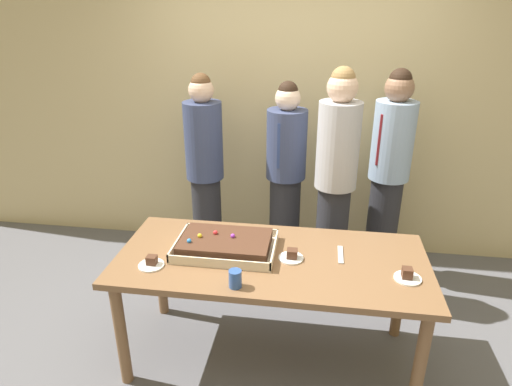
{
  "coord_description": "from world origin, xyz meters",
  "views": [
    {
      "loc": [
        0.24,
        -2.26,
        2.15
      ],
      "look_at": [
        -0.12,
        0.15,
        1.11
      ],
      "focal_mm": 30.76,
      "sensor_mm": 36.0,
      "label": 1
    }
  ],
  "objects_px": {
    "plated_slice_near_left": "(292,256)",
    "plated_slice_near_right": "(407,276)",
    "person_striped_tie_right": "(286,178)",
    "person_green_shirt_behind": "(205,171)",
    "drink_cup_nearest": "(235,279)",
    "person_far_right_suit": "(335,182)",
    "plated_slice_far_left": "(151,263)",
    "party_table": "(271,270)",
    "sheet_cake": "(226,244)",
    "person_serving_front": "(389,173)",
    "cake_server_utensil": "(341,255)"
  },
  "relations": [
    {
      "from": "plated_slice_near_right",
      "to": "cake_server_utensil",
      "type": "distance_m",
      "value": 0.41
    },
    {
      "from": "party_table",
      "to": "person_green_shirt_behind",
      "type": "height_order",
      "value": "person_green_shirt_behind"
    },
    {
      "from": "plated_slice_near_left",
      "to": "person_striped_tie_right",
      "type": "relative_size",
      "value": 0.09
    },
    {
      "from": "party_table",
      "to": "sheet_cake",
      "type": "height_order",
      "value": "sheet_cake"
    },
    {
      "from": "plated_slice_far_left",
      "to": "person_striped_tie_right",
      "type": "distance_m",
      "value": 1.44
    },
    {
      "from": "sheet_cake",
      "to": "plated_slice_near_left",
      "type": "bearing_deg",
      "value": -5.56
    },
    {
      "from": "plated_slice_near_left",
      "to": "person_green_shirt_behind",
      "type": "relative_size",
      "value": 0.09
    },
    {
      "from": "party_table",
      "to": "plated_slice_near_right",
      "type": "height_order",
      "value": "plated_slice_near_right"
    },
    {
      "from": "drink_cup_nearest",
      "to": "person_striped_tie_right",
      "type": "height_order",
      "value": "person_striped_tie_right"
    },
    {
      "from": "plated_slice_near_right",
      "to": "party_table",
      "type": "bearing_deg",
      "value": 171.34
    },
    {
      "from": "plated_slice_near_left",
      "to": "plated_slice_near_right",
      "type": "xyz_separation_m",
      "value": [
        0.65,
        -0.12,
        0.0
      ]
    },
    {
      "from": "person_striped_tie_right",
      "to": "plated_slice_near_left",
      "type": "bearing_deg",
      "value": 21.87
    },
    {
      "from": "party_table",
      "to": "plated_slice_near_right",
      "type": "bearing_deg",
      "value": -8.66
    },
    {
      "from": "person_serving_front",
      "to": "person_green_shirt_behind",
      "type": "distance_m",
      "value": 1.5
    },
    {
      "from": "drink_cup_nearest",
      "to": "sheet_cake",
      "type": "bearing_deg",
      "value": 109.77
    },
    {
      "from": "plated_slice_near_left",
      "to": "plated_slice_near_right",
      "type": "relative_size",
      "value": 1.0
    },
    {
      "from": "plated_slice_near_right",
      "to": "plated_slice_far_left",
      "type": "height_order",
      "value": "plated_slice_near_right"
    },
    {
      "from": "plated_slice_near_right",
      "to": "plated_slice_far_left",
      "type": "bearing_deg",
      "value": -176.97
    },
    {
      "from": "party_table",
      "to": "person_far_right_suit",
      "type": "bearing_deg",
      "value": 64.99
    },
    {
      "from": "plated_slice_near_right",
      "to": "drink_cup_nearest",
      "type": "height_order",
      "value": "drink_cup_nearest"
    },
    {
      "from": "party_table",
      "to": "sheet_cake",
      "type": "distance_m",
      "value": 0.32
    },
    {
      "from": "party_table",
      "to": "plated_slice_far_left",
      "type": "distance_m",
      "value": 0.71
    },
    {
      "from": "drink_cup_nearest",
      "to": "person_far_right_suit",
      "type": "relative_size",
      "value": 0.06
    },
    {
      "from": "plated_slice_near_left",
      "to": "person_far_right_suit",
      "type": "distance_m",
      "value": 0.88
    },
    {
      "from": "plated_slice_far_left",
      "to": "drink_cup_nearest",
      "type": "xyz_separation_m",
      "value": [
        0.52,
        -0.13,
        0.03
      ]
    },
    {
      "from": "sheet_cake",
      "to": "person_striped_tie_right",
      "type": "relative_size",
      "value": 0.37
    },
    {
      "from": "plated_slice_near_left",
      "to": "person_striped_tie_right",
      "type": "height_order",
      "value": "person_striped_tie_right"
    },
    {
      "from": "drink_cup_nearest",
      "to": "person_green_shirt_behind",
      "type": "height_order",
      "value": "person_green_shirt_behind"
    },
    {
      "from": "plated_slice_far_left",
      "to": "person_striped_tie_right",
      "type": "bearing_deg",
      "value": 62.22
    },
    {
      "from": "person_striped_tie_right",
      "to": "party_table",
      "type": "bearing_deg",
      "value": 15.47
    },
    {
      "from": "sheet_cake",
      "to": "person_striped_tie_right",
      "type": "distance_m",
      "value": 1.08
    },
    {
      "from": "party_table",
      "to": "sheet_cake",
      "type": "relative_size",
      "value": 3.05
    },
    {
      "from": "drink_cup_nearest",
      "to": "plated_slice_far_left",
      "type": "bearing_deg",
      "value": 165.75
    },
    {
      "from": "sheet_cake",
      "to": "person_green_shirt_behind",
      "type": "relative_size",
      "value": 0.36
    },
    {
      "from": "cake_server_utensil",
      "to": "person_serving_front",
      "type": "xyz_separation_m",
      "value": [
        0.4,
        1.07,
        0.15
      ]
    },
    {
      "from": "cake_server_utensil",
      "to": "person_green_shirt_behind",
      "type": "height_order",
      "value": "person_green_shirt_behind"
    },
    {
      "from": "drink_cup_nearest",
      "to": "plated_slice_near_right",
      "type": "bearing_deg",
      "value": 12.71
    },
    {
      "from": "sheet_cake",
      "to": "drink_cup_nearest",
      "type": "height_order",
      "value": "sheet_cake"
    },
    {
      "from": "plated_slice_near_right",
      "to": "person_serving_front",
      "type": "relative_size",
      "value": 0.09
    },
    {
      "from": "sheet_cake",
      "to": "party_table",
      "type": "bearing_deg",
      "value": -7.62
    },
    {
      "from": "plated_slice_near_right",
      "to": "person_green_shirt_behind",
      "type": "height_order",
      "value": "person_green_shirt_behind"
    },
    {
      "from": "party_table",
      "to": "cake_server_utensil",
      "type": "height_order",
      "value": "cake_server_utensil"
    },
    {
      "from": "person_serving_front",
      "to": "person_far_right_suit",
      "type": "bearing_deg",
      "value": -7.47
    },
    {
      "from": "cake_server_utensil",
      "to": "person_green_shirt_behind",
      "type": "xyz_separation_m",
      "value": [
        -1.1,
        1.0,
        0.12
      ]
    },
    {
      "from": "person_green_shirt_behind",
      "to": "person_striped_tie_right",
      "type": "xyz_separation_m",
      "value": [
        0.68,
        -0.01,
        -0.03
      ]
    },
    {
      "from": "plated_slice_near_left",
      "to": "person_serving_front",
      "type": "bearing_deg",
      "value": 59.11
    },
    {
      "from": "plated_slice_far_left",
      "to": "party_table",
      "type": "bearing_deg",
      "value": 15.96
    },
    {
      "from": "plated_slice_far_left",
      "to": "person_serving_front",
      "type": "xyz_separation_m",
      "value": [
        1.49,
        1.35,
        0.14
      ]
    },
    {
      "from": "plated_slice_near_right",
      "to": "plated_slice_far_left",
      "type": "relative_size",
      "value": 1.0
    },
    {
      "from": "plated_slice_near_left",
      "to": "person_far_right_suit",
      "type": "xyz_separation_m",
      "value": [
        0.26,
        0.82,
        0.17
      ]
    }
  ]
}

